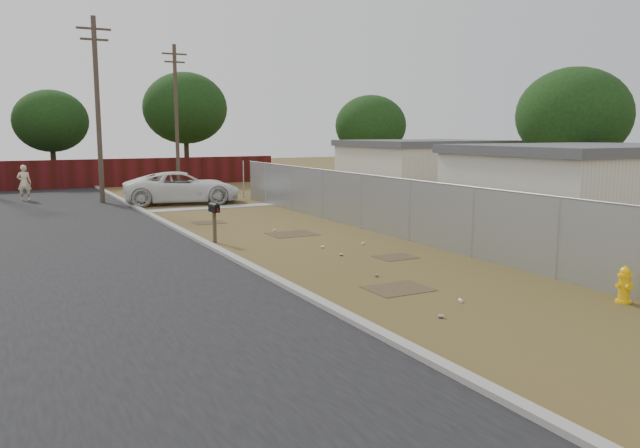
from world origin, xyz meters
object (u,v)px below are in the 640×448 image
mailbox (214,211)px  pickup_truck (182,187)px  fire_hydrant (625,285)px  pedestrian (24,183)px

mailbox → pickup_truck: (2.10, 11.36, -0.23)m
fire_hydrant → mailbox: mailbox is taller
mailbox → pickup_truck: size_ratio=0.23×
mailbox → fire_hydrant: bearing=-63.8°
fire_hydrant → pickup_truck: size_ratio=0.14×
pickup_truck → pedestrian: bearing=65.9°
pickup_truck → pedestrian: 8.39m
pedestrian → pickup_truck: bearing=157.0°
fire_hydrant → pedestrian: (-10.06, 26.99, 0.55)m
pedestrian → mailbox: bearing=118.5°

